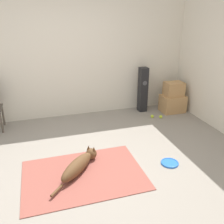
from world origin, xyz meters
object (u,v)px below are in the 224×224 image
Objects in this scene: dog at (79,164)px; tennis_ball_by_boxes at (161,117)px; cardboard_box_lower at (172,104)px; floor_speaker at (143,90)px; cardboard_box_upper at (174,89)px; tennis_ball_near_speaker at (152,116)px; frisbee at (170,163)px.

dog is 2.36m from tennis_ball_by_boxes.
floor_speaker is (-0.62, 0.24, 0.30)m from cardboard_box_lower.
cardboard_box_upper reaches higher than tennis_ball_near_speaker.
cardboard_box_upper is 0.67m from floor_speaker.
dog is at bearing 171.13° from frisbee.
tennis_ball_by_boxes is at bearing -145.23° from cardboard_box_upper.
cardboard_box_upper is at bearing -19.25° from floor_speaker.
floor_speaker is 0.64m from tennis_ball_near_speaker.
cardboard_box_upper is 0.41× the size of floor_speaker.
dog is 2.91m from cardboard_box_upper.
dog is 2.57m from floor_speaker.
cardboard_box_upper is 0.79m from tennis_ball_near_speaker.
floor_speaker is (-0.63, 0.22, -0.03)m from cardboard_box_upper.
dog is 1.31m from frisbee.
floor_speaker is (0.45, 2.06, 0.47)m from frisbee.
dog is 2.86m from cardboard_box_lower.
frisbee is 1.69m from tennis_ball_near_speaker.
cardboard_box_lower is at bearing 59.54° from frisbee.
cardboard_box_upper is (0.01, 0.02, 0.33)m from cardboard_box_lower.
frisbee is at bearing -107.00° from tennis_ball_near_speaker.
frisbee is 0.52× the size of cardboard_box_lower.
floor_speaker is (1.74, 1.86, 0.37)m from dog.
tennis_ball_by_boxes is (1.94, 1.34, -0.08)m from dog.
cardboard_box_lower is 7.55× the size of tennis_ball_by_boxes.
cardboard_box_lower is at bearing -119.01° from cardboard_box_upper.
tennis_ball_by_boxes is (-0.43, -0.30, -0.48)m from cardboard_box_upper.
tennis_ball_by_boxes is (0.65, 1.54, 0.02)m from frisbee.
cardboard_box_lower reaches higher than tennis_ball_near_speaker.
frisbee is 3.90× the size of tennis_ball_near_speaker.
frisbee is 2.12m from cardboard_box_lower.
floor_speaker reaches higher than frisbee.
tennis_ball_near_speaker is (0.49, 1.61, 0.02)m from frisbee.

